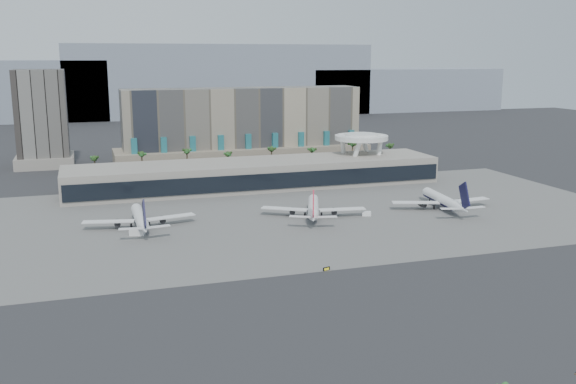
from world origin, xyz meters
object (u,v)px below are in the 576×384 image
object	(u,v)px
airliner_centre	(313,208)
service_vehicle_a	(137,232)
taxiway_sign	(326,269)
airliner_right	(443,200)
service_vehicle_b	(366,214)
airliner_left	(140,218)

from	to	relation	value
airliner_centre	service_vehicle_a	size ratio (longest dim) A/B	7.94
taxiway_sign	airliner_right	bearing A→B (deg)	22.66
airliner_centre	service_vehicle_a	bearing A→B (deg)	-155.22
service_vehicle_a	taxiway_sign	world-z (taller)	service_vehicle_a
service_vehicle_a	service_vehicle_b	size ratio (longest dim) A/B	1.48
airliner_right	service_vehicle_a	size ratio (longest dim) A/B	8.56
service_vehicle_a	service_vehicle_b	xyz separation A→B (m)	(84.58, 0.86, -0.35)
service_vehicle_b	airliner_left	bearing A→B (deg)	-170.22
airliner_left	taxiway_sign	world-z (taller)	airliner_left
airliner_left	service_vehicle_a	bearing A→B (deg)	-101.57
airliner_left	airliner_right	size ratio (longest dim) A/B	0.97
airliner_right	service_vehicle_a	world-z (taller)	airliner_right
airliner_left	service_vehicle_b	world-z (taller)	airliner_left
service_vehicle_b	airliner_right	bearing A→B (deg)	17.33
airliner_left	service_vehicle_a	distance (m)	10.08
airliner_left	service_vehicle_a	size ratio (longest dim) A/B	8.27
airliner_left	airliner_right	distance (m)	116.13
service_vehicle_a	taxiway_sign	bearing A→B (deg)	-30.66
airliner_centre	service_vehicle_a	world-z (taller)	airliner_centre
service_vehicle_b	taxiway_sign	world-z (taller)	service_vehicle_b
airliner_centre	service_vehicle_b	distance (m)	20.34
airliner_right	service_vehicle_a	distance (m)	117.83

